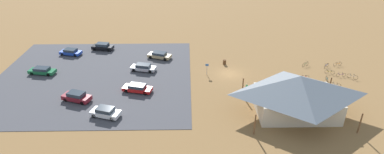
# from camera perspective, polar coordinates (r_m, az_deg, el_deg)

# --- Properties ---
(ground) EXTENTS (160.00, 160.00, 0.00)m
(ground) POSITION_cam_1_polar(r_m,az_deg,el_deg) (58.71, 6.64, 0.57)
(ground) COLOR olive
(ground) RESTS_ON ground
(parking_lot_asphalt) EXTENTS (34.49, 31.52, 0.05)m
(parking_lot_asphalt) POSITION_cam_1_polar(r_m,az_deg,el_deg) (59.83, -17.05, 0.03)
(parking_lot_asphalt) COLOR #424247
(parking_lot_asphalt) RESTS_ON ground
(bike_pavilion) EXTENTS (14.41, 10.46, 6.05)m
(bike_pavilion) POSITION_cam_1_polar(r_m,az_deg,el_deg) (48.11, 18.36, -2.57)
(bike_pavilion) COLOR beige
(bike_pavilion) RESTS_ON ground
(trash_bin) EXTENTS (0.60, 0.60, 0.90)m
(trash_bin) POSITION_cam_1_polar(r_m,az_deg,el_deg) (62.09, 5.81, 2.66)
(trash_bin) COLOR brown
(trash_bin) RESTS_ON ground
(lot_sign) EXTENTS (0.56, 0.08, 2.20)m
(lot_sign) POSITION_cam_1_polar(r_m,az_deg,el_deg) (57.51, 2.68, 1.71)
(lot_sign) COLOR #99999E
(lot_sign) RESTS_ON ground
(bicycle_green_near_porch) EXTENTS (1.61, 0.83, 0.78)m
(bicycle_green_near_porch) POSITION_cam_1_polar(r_m,az_deg,el_deg) (56.90, 23.97, -2.35)
(bicycle_green_near_porch) COLOR black
(bicycle_green_near_porch) RESTS_ON ground
(bicycle_purple_front_row) EXTENTS (1.74, 0.48, 0.81)m
(bicycle_purple_front_row) POSITION_cam_1_polar(r_m,az_deg,el_deg) (63.13, 25.00, 0.37)
(bicycle_purple_front_row) COLOR black
(bicycle_purple_front_row) RESTS_ON ground
(bicycle_teal_yard_left) EXTENTS (0.49, 1.72, 0.87)m
(bicycle_teal_yard_left) POSITION_cam_1_polar(r_m,az_deg,el_deg) (60.48, 22.88, -0.32)
(bicycle_teal_yard_left) COLOR black
(bicycle_teal_yard_left) RESTS_ON ground
(bicycle_orange_edge_north) EXTENTS (1.77, 0.56, 0.86)m
(bicycle_orange_edge_north) POSITION_cam_1_polar(r_m,az_deg,el_deg) (67.18, 24.50, 2.12)
(bicycle_orange_edge_north) COLOR black
(bicycle_orange_edge_north) RESTS_ON ground
(bicycle_black_yard_front) EXTENTS (1.27, 1.26, 0.79)m
(bicycle_black_yard_front) POSITION_cam_1_polar(r_m,az_deg,el_deg) (58.16, 19.95, -0.91)
(bicycle_black_yard_front) COLOR black
(bicycle_black_yard_front) RESTS_ON ground
(bicycle_silver_by_bin) EXTENTS (1.48, 1.11, 0.87)m
(bicycle_silver_by_bin) POSITION_cam_1_polar(r_m,az_deg,el_deg) (63.24, 26.66, 0.08)
(bicycle_silver_by_bin) COLOR black
(bicycle_silver_by_bin) RESTS_ON ground
(bicycle_blue_edge_south) EXTENTS (1.32, 1.16, 0.87)m
(bicycle_blue_edge_south) POSITION_cam_1_polar(r_m,az_deg,el_deg) (65.66, 22.81, 1.89)
(bicycle_blue_edge_south) COLOR black
(bicycle_blue_edge_south) RESTS_ON ground
(bicycle_white_back_row) EXTENTS (1.51, 0.83, 0.83)m
(bicycle_white_back_row) POSITION_cam_1_polar(r_m,az_deg,el_deg) (59.17, 24.21, -1.27)
(bicycle_white_back_row) COLOR black
(bicycle_white_back_row) RESTS_ON ground
(bicycle_red_lone_east) EXTENTS (1.62, 0.48, 0.81)m
(bicycle_red_lone_east) POSITION_cam_1_polar(r_m,az_deg,el_deg) (59.81, 19.42, -0.02)
(bicycle_red_lone_east) COLOR black
(bicycle_red_lone_east) RESTS_ON ground
(bicycle_yellow_near_sign) EXTENTS (1.58, 0.78, 0.76)m
(bicycle_yellow_near_sign) POSITION_cam_1_polar(r_m,az_deg,el_deg) (63.33, 23.31, 0.82)
(bicycle_yellow_near_sign) COLOR black
(bicycle_yellow_near_sign) RESTS_ON ground
(bicycle_green_lone_west) EXTENTS (1.49, 1.05, 0.92)m
(bicycle_green_lone_west) POSITION_cam_1_polar(r_m,az_deg,el_deg) (64.76, 19.55, 2.16)
(bicycle_green_lone_west) COLOR black
(bicycle_green_lone_west) RESTS_ON ground
(car_maroon_mid_lot) EXTENTS (4.83, 3.20, 1.49)m
(car_maroon_mid_lot) POSITION_cam_1_polar(r_m,az_deg,el_deg) (52.96, -19.87, -3.29)
(car_maroon_mid_lot) COLOR maroon
(car_maroon_mid_lot) RESTS_ON parking_lot_asphalt
(car_green_far_end) EXTENTS (4.97, 2.53, 1.26)m
(car_green_far_end) POSITION_cam_1_polar(r_m,az_deg,el_deg) (63.98, -25.13, 1.03)
(car_green_far_end) COLOR #1E6B3D
(car_green_far_end) RESTS_ON parking_lot_asphalt
(car_tan_inner_stall) EXTENTS (4.98, 3.32, 1.28)m
(car_tan_inner_stall) POSITION_cam_1_polar(r_m,az_deg,el_deg) (64.50, -5.82, 3.89)
(car_tan_inner_stall) COLOR tan
(car_tan_inner_stall) RESTS_ON parking_lot_asphalt
(car_silver_front_row) EXTENTS (4.85, 2.72, 1.34)m
(car_silver_front_row) POSITION_cam_1_polar(r_m,az_deg,el_deg) (59.74, -8.67, 1.70)
(car_silver_front_row) COLOR #BCBCC1
(car_silver_front_row) RESTS_ON parking_lot_asphalt
(car_white_near_entry) EXTENTS (4.58, 3.01, 1.42)m
(car_white_near_entry) POSITION_cam_1_polar(r_m,az_deg,el_deg) (47.89, -15.16, -6.05)
(car_white_near_entry) COLOR white
(car_white_near_entry) RESTS_ON parking_lot_asphalt
(car_blue_aisle_side) EXTENTS (4.61, 2.83, 1.27)m
(car_blue_aisle_side) POSITION_cam_1_polar(r_m,az_deg,el_deg) (70.29, -20.79, 4.21)
(car_blue_aisle_side) COLOR #1E42B2
(car_blue_aisle_side) RESTS_ON parking_lot_asphalt
(car_red_back_corner) EXTENTS (5.07, 2.95, 1.31)m
(car_red_back_corner) POSITION_cam_1_polar(r_m,az_deg,el_deg) (53.04, -9.71, -1.95)
(car_red_back_corner) COLOR red
(car_red_back_corner) RESTS_ON parking_lot_asphalt
(car_black_by_curb) EXTENTS (4.70, 2.61, 1.46)m
(car_black_by_curb) POSITION_cam_1_polar(r_m,az_deg,el_deg) (70.77, -15.62, 5.25)
(car_black_by_curb) COLOR black
(car_black_by_curb) RESTS_ON parking_lot_asphalt
(visitor_by_pavilion) EXTENTS (0.36, 0.36, 1.63)m
(visitor_by_pavilion) POSITION_cam_1_polar(r_m,az_deg,el_deg) (52.74, 9.70, -1.95)
(visitor_by_pavilion) COLOR #2D3347
(visitor_by_pavilion) RESTS_ON ground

